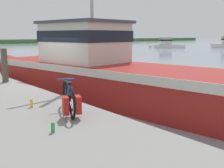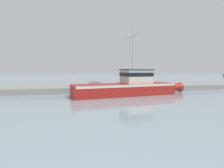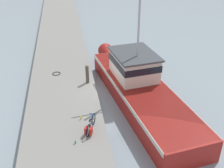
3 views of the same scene
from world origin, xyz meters
name	(u,v)px [view 1 (image 1 of 3)]	position (x,y,z in m)	size (l,w,h in m)	color
ground_plane	(53,98)	(0.00, 0.00, 0.00)	(320.00, 320.00, 0.00)	#84939E
far_shoreline	(24,41)	(30.00, 78.63, 0.62)	(180.00, 5.00, 1.23)	#426638
fishing_boat_main	(99,70)	(1.79, -0.83, 1.14)	(5.10, 15.17, 8.52)	maroon
boat_blue_far	(167,44)	(39.70, 27.32, 0.78)	(6.70, 5.28, 2.07)	silver
boat_green_anchored	(223,44)	(49.26, 20.61, 0.80)	(4.31, 4.74, 5.07)	silver
bicycle_touring	(70,100)	(-1.98, -4.76, 1.09)	(0.81, 1.68, 0.79)	black
mooring_post	(5,65)	(-1.59, 0.98, 1.40)	(0.24, 0.24, 1.36)	#51473D
water_bottle_by_bike	(53,127)	(-2.87, -5.62, 0.82)	(0.08, 0.08, 0.20)	green
water_bottle_on_curb	(31,103)	(-2.40, -3.51, 0.83)	(0.07, 0.07, 0.22)	yellow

